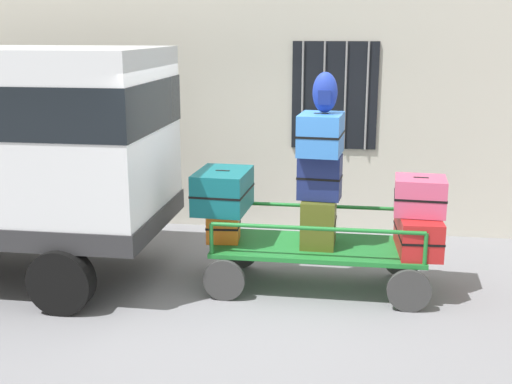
# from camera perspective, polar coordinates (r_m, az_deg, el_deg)

# --- Properties ---
(ground_plane) EXTENTS (40.00, 40.00, 0.00)m
(ground_plane) POSITION_cam_1_polar(r_m,az_deg,el_deg) (7.40, 0.30, -9.02)
(ground_plane) COLOR gray
(building_wall) EXTENTS (12.00, 0.38, 5.00)m
(building_wall) POSITION_cam_1_polar(r_m,az_deg,el_deg) (9.46, 2.72, 11.62)
(building_wall) COLOR beige
(building_wall) RESTS_ON ground
(luggage_cart) EXTENTS (2.46, 1.09, 0.52)m
(luggage_cart) POSITION_cam_1_polar(r_m,az_deg,el_deg) (7.49, 5.45, -5.44)
(luggage_cart) COLOR #1E722D
(luggage_cart) RESTS_ON ground
(cart_railing) EXTENTS (2.33, 0.95, 0.36)m
(cart_railing) POSITION_cam_1_polar(r_m,az_deg,el_deg) (7.36, 5.53, -2.46)
(cart_railing) COLOR #1E722D
(cart_railing) RESTS_ON luggage_cart
(suitcase_left_bottom) EXTENTS (0.40, 0.39, 0.37)m
(suitcase_left_bottom) POSITION_cam_1_polar(r_m,az_deg,el_deg) (7.54, -2.88, -2.94)
(suitcase_left_bottom) COLOR orange
(suitcase_left_bottom) RESTS_ON luggage_cart
(suitcase_left_middle) EXTENTS (0.62, 0.81, 0.47)m
(suitcase_left_middle) POSITION_cam_1_polar(r_m,az_deg,el_deg) (7.42, -2.93, 0.14)
(suitcase_left_middle) COLOR #0F5960
(suitcase_left_middle) RESTS_ON suitcase_left_bottom
(suitcase_midleft_bottom) EXTENTS (0.40, 0.53, 0.55)m
(suitcase_midleft_bottom) POSITION_cam_1_polar(r_m,az_deg,el_deg) (7.39, 5.53, -2.64)
(suitcase_midleft_bottom) COLOR #4C5119
(suitcase_midleft_bottom) RESTS_ON luggage_cart
(suitcase_midleft_middle) EXTENTS (0.51, 0.34, 0.51)m
(suitcase_midleft_middle) POSITION_cam_1_polar(r_m,az_deg,el_deg) (7.24, 5.62, 1.33)
(suitcase_midleft_middle) COLOR navy
(suitcase_midleft_middle) RESTS_ON suitcase_midleft_bottom
(suitcase_midleft_top) EXTENTS (0.51, 0.63, 0.46)m
(suitcase_midleft_top) POSITION_cam_1_polar(r_m,az_deg,el_deg) (7.16, 5.72, 5.09)
(suitcase_midleft_top) COLOR #3372C6
(suitcase_midleft_top) RESTS_ON suitcase_midleft_middle
(suitcase_center_bottom) EXTENTS (0.49, 0.89, 0.42)m
(suitcase_center_bottom) POSITION_cam_1_polar(r_m,az_deg,el_deg) (7.40, 14.06, -3.51)
(suitcase_center_bottom) COLOR #B21E1E
(suitcase_center_bottom) RESTS_ON luggage_cart
(suitcase_center_middle) EXTENTS (0.58, 0.54, 0.41)m
(suitcase_center_middle) POSITION_cam_1_polar(r_m,az_deg,el_deg) (7.33, 14.22, -0.31)
(suitcase_center_middle) COLOR #CC4C72
(suitcase_center_middle) RESTS_ON suitcase_center_bottom
(backpack) EXTENTS (0.27, 0.22, 0.44)m
(backpack) POSITION_cam_1_polar(r_m,az_deg,el_deg) (7.12, 6.09, 8.68)
(backpack) COLOR navy
(backpack) RESTS_ON suitcase_midleft_top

